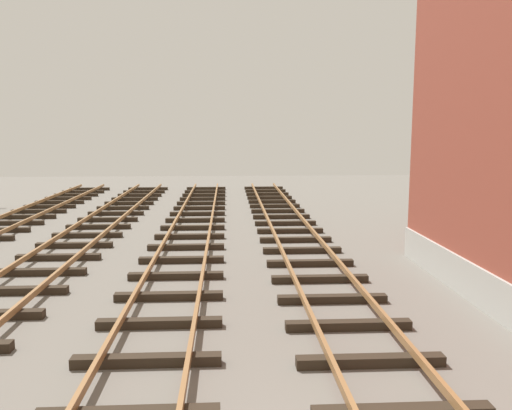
{
  "coord_description": "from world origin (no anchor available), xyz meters",
  "views": [
    {
      "loc": [
        -1.38,
        -4.17,
        3.94
      ],
      "look_at": [
        -0.7,
        8.34,
        2.12
      ],
      "focal_mm": 37.04,
      "sensor_mm": 36.0,
      "label": 1
    }
  ],
  "objects": []
}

